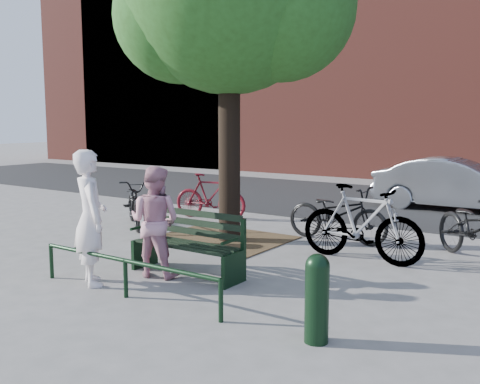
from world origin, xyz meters
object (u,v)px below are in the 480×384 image
Objects in this scene: person_left at (90,218)px; bicycle_c at (337,214)px; person_right at (155,221)px; parked_car at (456,184)px; park_bench at (190,242)px; litter_bin at (150,222)px; bollard at (317,295)px.

bicycle_c is at bearing -81.11° from person_left.
person_right is 0.40× the size of parked_car.
bicycle_c is at bearing 167.44° from parked_car.
park_bench is 2.10m from litter_bin.
parked_car is at bearing -118.64° from person_right.
park_bench is 1.89× the size of bollard.
person_right is 0.80× the size of bicycle_c.
park_bench reaches higher than litter_bin.
park_bench reaches higher than bollard.
bicycle_c reaches higher than park_bench.
bicycle_c is (1.25, 3.55, -0.28)m from person_right.
person_right reaches higher than parked_car.
person_right reaches higher than park_bench.
litter_bin is at bearing 153.28° from bollard.
bollard is (2.62, -1.17, 0.01)m from park_bench.
litter_bin is 3.45m from bicycle_c.
person_left reaches higher than litter_bin.
person_left is 3.46m from bollard.
bollard is (2.99, -0.83, -0.31)m from person_right.
bollard is at bearing -150.53° from person_left.
person_right reaches higher than bollard.
bicycle_c reaches higher than bollard.
person_left is at bearing 160.18° from bicycle_c.
person_right is 2.05m from litter_bin.
park_bench is 1.09× the size of person_right.
bicycle_c reaches higher than litter_bin.
bollard is at bearing -26.72° from litter_bin.
person_right is 1.96× the size of litter_bin.
person_left is 1.16× the size of person_right.
park_bench is 0.94× the size of person_left.
park_bench is 0.44× the size of parked_car.
person_right is 1.74× the size of bollard.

